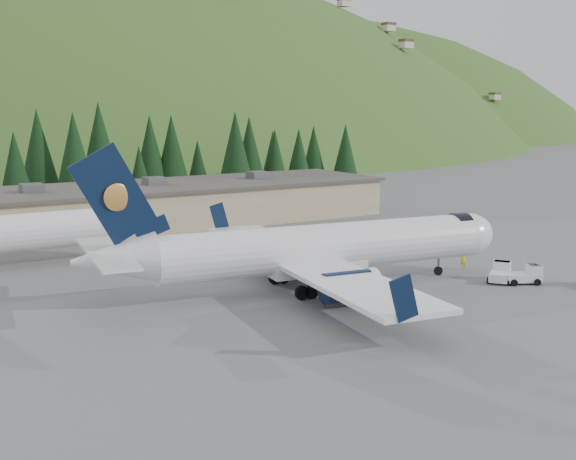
{
  "coord_description": "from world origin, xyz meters",
  "views": [
    {
      "loc": [
        -33.61,
        -48.06,
        14.98
      ],
      "look_at": [
        0.0,
        6.0,
        4.0
      ],
      "focal_mm": 45.0,
      "sensor_mm": 36.0,
      "label": 1
    }
  ],
  "objects_px": {
    "baggage_tug_a": "(501,273)",
    "ramp_worker": "(463,260)",
    "airliner": "(314,250)",
    "baggage_tug_b": "(526,275)",
    "terminal_building": "(117,207)"
  },
  "relations": [
    {
      "from": "baggage_tug_a",
      "to": "airliner",
      "type": "bearing_deg",
      "value": 123.03
    },
    {
      "from": "baggage_tug_a",
      "to": "terminal_building",
      "type": "height_order",
      "value": "terminal_building"
    },
    {
      "from": "baggage_tug_b",
      "to": "ramp_worker",
      "type": "relative_size",
      "value": 1.92
    },
    {
      "from": "airliner",
      "to": "baggage_tug_b",
      "type": "relative_size",
      "value": 11.01
    },
    {
      "from": "baggage_tug_a",
      "to": "baggage_tug_b",
      "type": "bearing_deg",
      "value": -90.22
    },
    {
      "from": "airliner",
      "to": "terminal_building",
      "type": "relative_size",
      "value": 0.53
    },
    {
      "from": "terminal_building",
      "to": "ramp_worker",
      "type": "height_order",
      "value": "terminal_building"
    },
    {
      "from": "terminal_building",
      "to": "ramp_worker",
      "type": "bearing_deg",
      "value": -63.05
    },
    {
      "from": "baggage_tug_b",
      "to": "terminal_building",
      "type": "relative_size",
      "value": 0.05
    },
    {
      "from": "baggage_tug_b",
      "to": "terminal_building",
      "type": "distance_m",
      "value": 50.18
    },
    {
      "from": "baggage_tug_a",
      "to": "terminal_building",
      "type": "xyz_separation_m",
      "value": [
        -19.12,
        44.15,
        1.9
      ]
    },
    {
      "from": "airliner",
      "to": "ramp_worker",
      "type": "bearing_deg",
      "value": 4.16
    },
    {
      "from": "airliner",
      "to": "baggage_tug_b",
      "type": "bearing_deg",
      "value": -17.8
    },
    {
      "from": "baggage_tug_a",
      "to": "ramp_worker",
      "type": "distance_m",
      "value": 5.21
    },
    {
      "from": "airliner",
      "to": "baggage_tug_b",
      "type": "height_order",
      "value": "airliner"
    }
  ]
}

